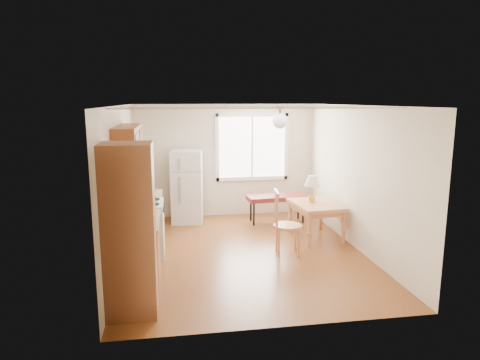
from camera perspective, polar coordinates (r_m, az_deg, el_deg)
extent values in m
cube|color=#572A11|center=(7.48, 0.52, -9.63)|extent=(4.60, 5.60, 0.12)
cube|color=white|center=(7.01, 0.55, 9.91)|extent=(4.60, 5.60, 0.12)
cube|color=beige|center=(9.58, -1.95, 2.60)|extent=(4.60, 0.10, 2.50)
cube|color=beige|center=(4.76, 5.55, -5.76)|extent=(4.60, 0.10, 2.50)
cube|color=beige|center=(7.09, -15.61, -0.64)|extent=(0.10, 5.60, 2.50)
cube|color=beige|center=(7.72, 15.33, 0.27)|extent=(0.10, 5.60, 2.50)
cube|color=brown|center=(5.32, -14.49, -6.52)|extent=(0.60, 0.60, 2.10)
cube|color=brown|center=(6.46, -13.41, -9.19)|extent=(0.60, 1.10, 0.86)
cube|color=tan|center=(6.32, -13.50, -5.34)|extent=(0.62, 1.14, 0.04)
cube|color=silver|center=(7.45, -12.64, -6.32)|extent=(0.65, 0.76, 0.90)
cube|color=brown|center=(8.17, -12.49, -4.94)|extent=(0.60, 0.60, 0.86)
cube|color=brown|center=(6.84, -14.63, 4.09)|extent=(0.33, 1.60, 0.70)
cube|color=white|center=(9.62, 1.61, 4.43)|extent=(1.50, 0.02, 1.35)
cylinder|color=#311D15|center=(7.55, 5.36, 9.61)|extent=(0.14, 0.14, 0.06)
cylinder|color=#311D15|center=(7.55, 5.35, 8.86)|extent=(0.03, 0.03, 0.16)
sphere|color=white|center=(7.56, 5.33, 7.79)|extent=(0.26, 0.26, 0.26)
cube|color=silver|center=(9.17, -7.07, -0.87)|extent=(0.71, 0.71, 1.55)
cube|color=gray|center=(8.79, -7.05, 1.05)|extent=(0.64, 0.02, 0.02)
cube|color=gray|center=(8.81, -8.05, -0.34)|extent=(0.03, 0.03, 0.93)
cube|color=#5C1815|center=(9.16, 4.94, -2.35)|extent=(1.30, 0.57, 0.10)
cylinder|color=black|center=(8.95, 1.87, -4.56)|extent=(0.04, 0.04, 0.49)
cylinder|color=black|center=(9.21, 8.41, -4.24)|extent=(0.04, 0.04, 0.49)
cylinder|color=black|center=(9.29, 1.45, -3.99)|extent=(0.04, 0.04, 0.49)
cylinder|color=black|center=(9.53, 7.78, -3.70)|extent=(0.04, 0.04, 0.49)
cube|color=#B87047|center=(8.20, 10.13, -3.25)|extent=(0.91, 1.15, 0.06)
cube|color=#B87047|center=(8.22, 10.11, -3.79)|extent=(0.80, 1.05, 0.10)
cylinder|color=#B87047|center=(7.74, 9.23, -6.65)|extent=(0.07, 0.07, 0.62)
cylinder|color=#B87047|center=(8.03, 13.64, -6.18)|extent=(0.07, 0.07, 0.62)
cylinder|color=#B87047|center=(8.57, 6.70, -4.87)|extent=(0.07, 0.07, 0.62)
cylinder|color=#B87047|center=(8.83, 10.77, -4.52)|extent=(0.07, 0.07, 0.62)
cylinder|color=#B87047|center=(7.30, 6.39, -6.12)|extent=(0.48, 0.48, 0.05)
cylinder|color=#B87047|center=(7.20, 5.23, -8.40)|extent=(0.04, 0.04, 0.49)
cylinder|color=#B87047|center=(7.25, 7.83, -8.33)|extent=(0.04, 0.04, 0.49)
cylinder|color=#B87047|center=(7.51, 4.92, -7.59)|extent=(0.04, 0.04, 0.49)
cylinder|color=#B87047|center=(7.55, 7.41, -7.52)|extent=(0.04, 0.04, 0.49)
cylinder|color=gold|center=(8.25, 9.54, -2.51)|extent=(0.14, 0.14, 0.12)
cylinder|color=gold|center=(8.21, 9.57, -1.45)|extent=(0.02, 0.02, 0.19)
cone|color=white|center=(8.17, 9.61, -0.11)|extent=(0.29, 0.29, 0.19)
cube|color=black|center=(6.06, -13.99, -5.54)|extent=(0.21, 0.23, 0.07)
cube|color=black|center=(5.94, -14.13, -4.27)|extent=(0.17, 0.10, 0.25)
cylinder|color=black|center=(6.07, -14.00, -4.62)|extent=(0.12, 0.12, 0.11)
cylinder|color=red|center=(6.58, -14.35, -3.87)|extent=(0.11, 0.11, 0.16)
sphere|color=red|center=(6.55, -14.39, -2.97)|extent=(0.06, 0.06, 0.06)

